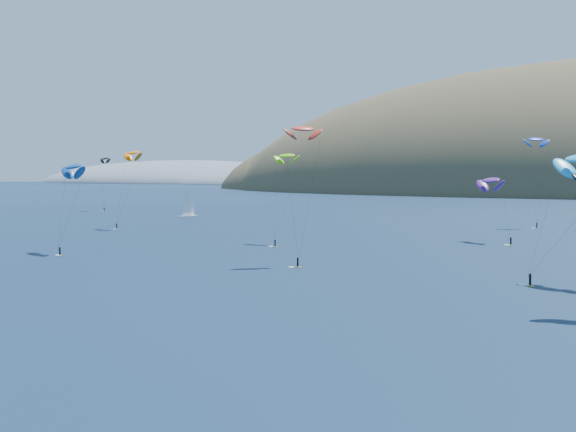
# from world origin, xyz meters

# --- Properties ---
(headland) EXTENTS (460.00, 250.00, 60.00)m
(headland) POSITION_xyz_m (-445.26, 750.08, -3.36)
(headland) COLOR slate
(headland) RESTS_ON ground
(sailboat) EXTENTS (8.18, 7.77, 9.77)m
(sailboat) POSITION_xyz_m (-83.55, 189.20, 0.87)
(sailboat) COLOR silver
(sailboat) RESTS_ON ground
(kitesurfer_1) EXTENTS (8.35, 7.85, 23.17)m
(kitesurfer_1) POSITION_xyz_m (-69.32, 141.99, 21.00)
(kitesurfer_1) COLOR #C1CD16
(kitesurfer_1) RESTS_ON ground
(kitesurfer_3) EXTENTS (6.60, 11.64, 21.34)m
(kitesurfer_3) POSITION_xyz_m (-12.09, 124.06, 19.50)
(kitesurfer_3) COLOR #C1CD16
(kitesurfer_3) RESTS_ON ground
(kitesurfer_4) EXTENTS (7.94, 7.73, 26.95)m
(kitesurfer_4) POSITION_xyz_m (28.72, 197.52, 24.82)
(kitesurfer_4) COLOR #C1CD16
(kitesurfer_4) RESTS_ON ground
(kitesurfer_6) EXTENTS (11.64, 12.55, 16.46)m
(kitesurfer_6) POSITION_xyz_m (27.89, 147.79, 14.00)
(kitesurfer_6) COLOR #C1CD16
(kitesurfer_6) RESTS_ON ground
(kitesurfer_9) EXTENTS (6.86, 8.04, 25.43)m
(kitesurfer_9) POSITION_xyz_m (9.01, 89.39, 23.51)
(kitesurfer_9) COLOR #C1CD16
(kitesurfer_9) RESTS_ON ground
(kitesurfer_10) EXTENTS (9.27, 10.65, 19.49)m
(kitesurfer_10) POSITION_xyz_m (-40.46, 86.67, 17.11)
(kitesurfer_10) COLOR #C1CD16
(kitesurfer_10) RESTS_ON ground
(kitesurfer_12) EXTENTS (6.83, 7.20, 22.31)m
(kitesurfer_12) POSITION_xyz_m (-138.11, 211.70, 20.50)
(kitesurfer_12) COLOR #C1CD16
(kitesurfer_12) RESTS_ON ground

